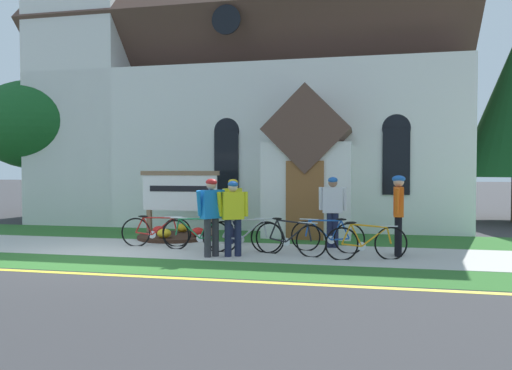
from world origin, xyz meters
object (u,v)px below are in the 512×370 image
church_sign (179,193)px  yard_deciduous_tree (43,126)px  bicycle_red (366,242)px  bicycle_blue (196,235)px  bicycle_green (327,236)px  cyclist_in_white_jersey (233,213)px  cyclist_in_red_jersey (233,206)px  bicycle_silver (244,236)px  cyclist_in_orange_jersey (211,211)px  cyclist_in_yellow_jersey (398,208)px  cyclist_in_green_jersey (333,206)px  bicycle_white (290,238)px  bicycle_orange (156,231)px

church_sign → yard_deciduous_tree: (-6.57, 3.31, 2.27)m
church_sign → bicycle_red: 5.68m
bicycle_red → yard_deciduous_tree: yard_deciduous_tree is taller
church_sign → yard_deciduous_tree: yard_deciduous_tree is taller
bicycle_blue → church_sign: bearing=119.8°
bicycle_green → cyclist_in_white_jersey: size_ratio=1.04×
cyclist_in_red_jersey → yard_deciduous_tree: 9.68m
church_sign → bicycle_silver: church_sign is taller
bicycle_blue → bicycle_silver: bearing=-2.2°
bicycle_blue → bicycle_red: bearing=-6.2°
bicycle_green → yard_deciduous_tree: size_ratio=0.33×
cyclist_in_orange_jersey → cyclist_in_red_jersey: cyclist_in_orange_jersey is taller
bicycle_red → cyclist_in_red_jersey: cyclist_in_red_jersey is taller
cyclist_in_orange_jersey → cyclist_in_yellow_jersey: bearing=13.3°
cyclist_in_yellow_jersey → cyclist_in_orange_jersey: (-3.90, -0.92, -0.05)m
cyclist_in_yellow_jersey → bicycle_silver: bearing=-176.2°
cyclist_in_green_jersey → bicycle_red: bearing=-62.4°
bicycle_red → bicycle_silver: bearing=172.1°
bicycle_red → bicycle_green: bearing=136.3°
bicycle_white → cyclist_in_white_jersey: 1.36m
bicycle_silver → cyclist_in_white_jersey: size_ratio=1.05×
cyclist_in_yellow_jersey → bicycle_blue: bearing=-177.7°
bicycle_blue → yard_deciduous_tree: (-7.77, 5.41, 3.12)m
bicycle_red → bicycle_white: size_ratio=1.03×
yard_deciduous_tree → bicycle_white: bearing=-29.3°
yard_deciduous_tree → bicycle_orange: bearing=-37.3°
cyclist_in_red_jersey → bicycle_silver: bearing=-64.7°
cyclist_in_orange_jersey → church_sign: bearing=122.3°
church_sign → bicycle_white: (3.40, -2.30, -0.85)m
church_sign → cyclist_in_yellow_jersey: (5.70, -1.92, -0.19)m
bicycle_green → cyclist_in_white_jersey: bearing=-152.7°
yard_deciduous_tree → bicycle_blue: bearing=-34.8°
bicycle_white → church_sign: bearing=145.9°
bicycle_silver → cyclist_in_green_jersey: (1.90, 1.08, 0.62)m
cyclist_in_red_jersey → cyclist_in_green_jersey: 2.50m
cyclist_in_white_jersey → cyclist_in_green_jersey: 2.61m
bicycle_silver → bicycle_red: size_ratio=1.02×
yard_deciduous_tree → cyclist_in_orange_jersey: bearing=-36.3°
bicycle_white → yard_deciduous_tree: size_ratio=0.32×
yard_deciduous_tree → bicycle_red: bearing=-26.7°
bicycle_blue → yard_deciduous_tree: 9.97m
cyclist_in_green_jersey → yard_deciduous_tree: 11.94m
church_sign → bicycle_white: bearing=-34.1°
church_sign → bicycle_red: (5.02, -2.52, -0.86)m
bicycle_red → cyclist_in_white_jersey: cyclist_in_white_jersey is taller
cyclist_in_orange_jersey → bicycle_green: bearing=25.4°
bicycle_orange → cyclist_in_orange_jersey: bearing=-32.4°
cyclist_in_yellow_jersey → cyclist_in_green_jersey: 1.68m
church_sign → bicycle_white: size_ratio=1.40×
bicycle_orange → bicycle_white: size_ratio=1.04×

